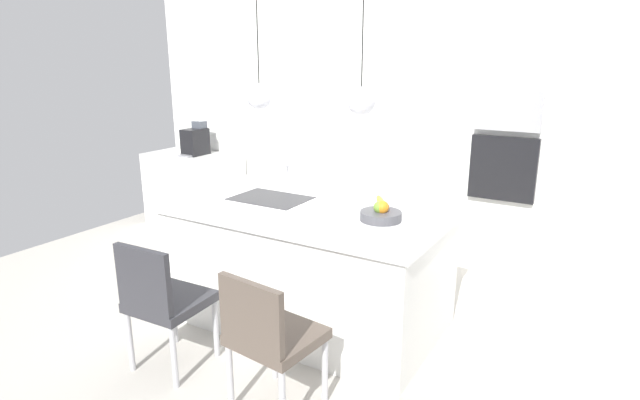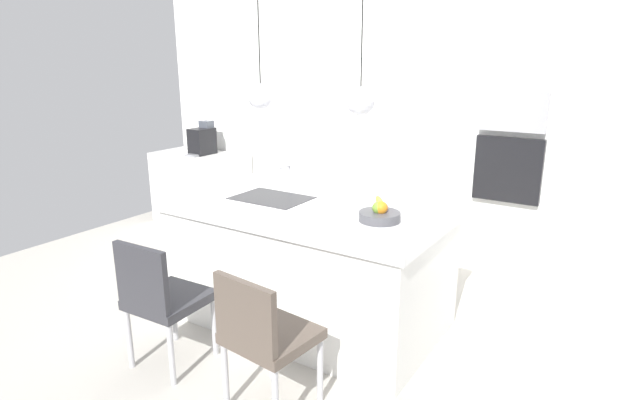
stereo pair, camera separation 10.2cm
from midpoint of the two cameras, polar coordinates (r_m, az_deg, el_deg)
floor at (r=3.98m, az=-0.49°, el=-13.12°), size 6.60×6.60×0.00m
back_wall at (r=4.99m, az=9.97°, el=8.31°), size 6.00×0.10×2.60m
kitchen_island at (r=3.78m, az=-0.51°, el=-7.08°), size 1.97×1.13×0.90m
sink_basin at (r=3.82m, az=-4.70°, el=0.15°), size 0.56×0.40×0.02m
faucet at (r=3.95m, az=-2.88°, el=2.91°), size 0.02×0.17×0.22m
fruit_bowl at (r=3.29m, az=7.62°, el=-1.51°), size 0.27×0.27×0.15m
side_counter at (r=6.20m, az=-12.73°, el=1.27°), size 1.10×0.60×0.84m
coffee_machine at (r=6.05m, az=-12.61°, el=6.55°), size 0.20×0.35×0.38m
microwave at (r=4.61m, az=21.55°, el=9.29°), size 0.54×0.08×0.34m
oven at (r=4.68m, az=20.95°, el=3.21°), size 0.56×0.08×0.56m
chair_near at (r=3.34m, az=-16.54°, el=-10.35°), size 0.45×0.46×0.86m
chair_middle at (r=2.84m, az=-5.25°, el=-14.71°), size 0.49×0.47×0.83m
pendant_light_left at (r=3.74m, az=-5.89°, el=11.53°), size 0.18×0.18×0.78m
pendant_light_right at (r=3.30m, az=5.49°, el=11.01°), size 0.18×0.18×0.78m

